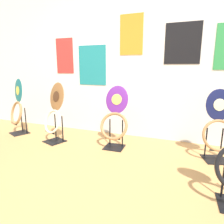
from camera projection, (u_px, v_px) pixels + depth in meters
ground_plane at (54, 212)px, 1.62m from camera, size 14.00×14.00×0.00m
wall_back at (130, 58)px, 3.24m from camera, size 8.00×0.07×2.60m
toilet_seat_display_purple_note at (115, 120)px, 2.87m from camera, size 0.42×0.35×0.90m
toilet_seat_display_navy_moon at (218, 129)px, 2.46m from camera, size 0.43×0.35×0.90m
toilet_seat_display_woodgrain at (54, 114)px, 3.10m from camera, size 0.43×0.37×0.93m
toilet_seat_display_teal_sax at (17, 109)px, 3.49m from camera, size 0.45×0.37×0.97m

